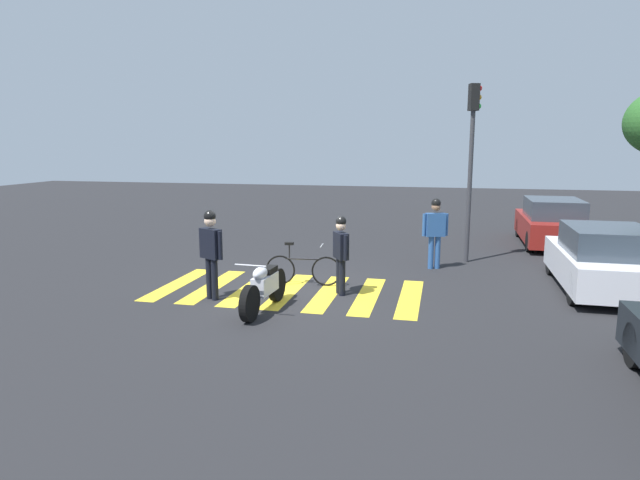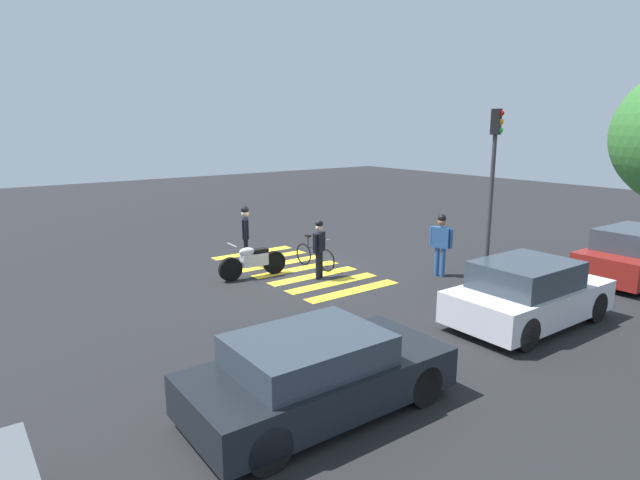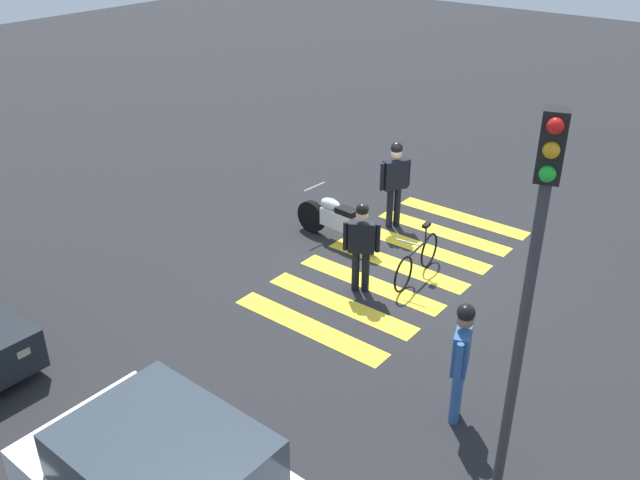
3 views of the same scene
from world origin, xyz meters
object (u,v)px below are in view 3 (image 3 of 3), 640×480
(pedestrian_bystander, at_px, (461,354))
(traffic_light_pole, at_px, (532,266))
(police_motorcycle, at_px, (337,221))
(officer_on_foot, at_px, (361,242))
(officer_by_motorcycle, at_px, (395,178))
(leaning_bicycle, at_px, (417,260))

(pedestrian_bystander, height_order, traffic_light_pole, traffic_light_pole)
(police_motorcycle, height_order, officer_on_foot, officer_on_foot)
(officer_by_motorcycle, height_order, pedestrian_bystander, officer_by_motorcycle)
(police_motorcycle, xyz_separation_m, officer_on_foot, (-1.47, 1.25, 0.52))
(police_motorcycle, height_order, pedestrian_bystander, pedestrian_bystander)
(police_motorcycle, distance_m, officer_on_foot, 2.00)
(police_motorcycle, relative_size, leaning_bicycle, 1.19)
(officer_on_foot, distance_m, traffic_light_pole, 5.37)
(police_motorcycle, height_order, officer_by_motorcycle, officer_by_motorcycle)
(officer_by_motorcycle, distance_m, pedestrian_bystander, 6.00)
(pedestrian_bystander, distance_m, traffic_light_pole, 2.50)
(leaning_bicycle, xyz_separation_m, traffic_light_pole, (-3.45, 3.81, 2.80))
(officer_by_motorcycle, bearing_deg, traffic_light_pole, 132.84)
(officer_on_foot, bearing_deg, pedestrian_bystander, 147.00)
(leaning_bicycle, bearing_deg, police_motorcycle, -7.06)
(police_motorcycle, height_order, traffic_light_pole, traffic_light_pole)
(police_motorcycle, relative_size, pedestrian_bystander, 1.14)
(police_motorcycle, bearing_deg, leaning_bicycle, 172.94)
(officer_on_foot, bearing_deg, officer_by_motorcycle, -69.36)
(pedestrian_bystander, bearing_deg, traffic_light_pole, 140.02)
(police_motorcycle, height_order, leaning_bicycle, police_motorcycle)
(officer_by_motorcycle, xyz_separation_m, pedestrian_bystander, (-3.95, 4.51, -0.04))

